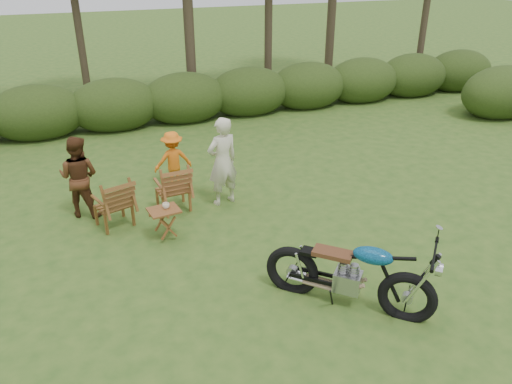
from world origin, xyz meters
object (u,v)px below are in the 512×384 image
object	(u,v)px
lawn_chair_right	(174,209)
cup	(166,206)
adult_b	(85,214)
child	(175,187)
motorcycle	(345,303)
adult_a	(224,202)
lawn_chair_left	(116,225)
side_table	(165,224)

from	to	relation	value
lawn_chair_right	cup	world-z (taller)	cup
cup	adult_b	size ratio (longest dim) A/B	0.08
child	lawn_chair_right	bearing A→B (deg)	73.55
motorcycle	lawn_chair_right	world-z (taller)	motorcycle
adult_a	lawn_chair_left	bearing A→B (deg)	-10.07
lawn_chair_right	adult_b	world-z (taller)	adult_b
lawn_chair_left	adult_b	size ratio (longest dim) A/B	0.61
cup	adult_a	xyz separation A→B (m)	(1.30, 0.87, -0.60)
adult_a	child	world-z (taller)	adult_a
side_table	cup	size ratio (longest dim) A/B	4.52
side_table	adult_a	world-z (taller)	adult_a
lawn_chair_left	side_table	distance (m)	1.11
lawn_chair_right	adult_a	xyz separation A→B (m)	(0.98, -0.09, 0.00)
cup	motorcycle	bearing A→B (deg)	-54.50
lawn_chair_left	lawn_chair_right	bearing A→B (deg)	173.99
adult_b	cup	bearing A→B (deg)	162.25
lawn_chair_right	side_table	world-z (taller)	side_table
cup	lawn_chair_left	bearing A→B (deg)	138.37
motorcycle	cup	world-z (taller)	motorcycle
cup	child	bearing A→B (deg)	73.92
lawn_chair_right	motorcycle	bearing A→B (deg)	109.41
motorcycle	child	world-z (taller)	motorcycle
lawn_chair_right	lawn_chair_left	size ratio (longest dim) A/B	1.01
side_table	adult_a	distance (m)	1.65
motorcycle	adult_a	world-z (taller)	adult_a
lawn_chair_right	child	xyz separation A→B (m)	(0.24, 0.99, 0.00)
cup	child	world-z (taller)	cup
side_table	child	bearing A→B (deg)	72.90
motorcycle	lawn_chair_right	size ratio (longest dim) A/B	2.38
lawn_chair_left	child	xyz separation A→B (m)	(1.38, 1.23, 0.00)
motorcycle	cup	size ratio (longest dim) A/B	18.79
cup	side_table	bearing A→B (deg)	-145.68
lawn_chair_left	side_table	xyz separation A→B (m)	(0.77, -0.76, 0.27)
cup	adult_a	world-z (taller)	adult_a
lawn_chair_left	adult_a	size ratio (longest dim) A/B	0.54
motorcycle	adult_a	size ratio (longest dim) A/B	1.30
lawn_chair_left	child	bearing A→B (deg)	-156.15
cup	child	size ratio (longest dim) A/B	0.10
side_table	cup	xyz separation A→B (m)	(0.05, 0.03, 0.32)
motorcycle	side_table	distance (m)	3.38
side_table	adult_b	world-z (taller)	adult_b
side_table	lawn_chair_left	bearing A→B (deg)	135.38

